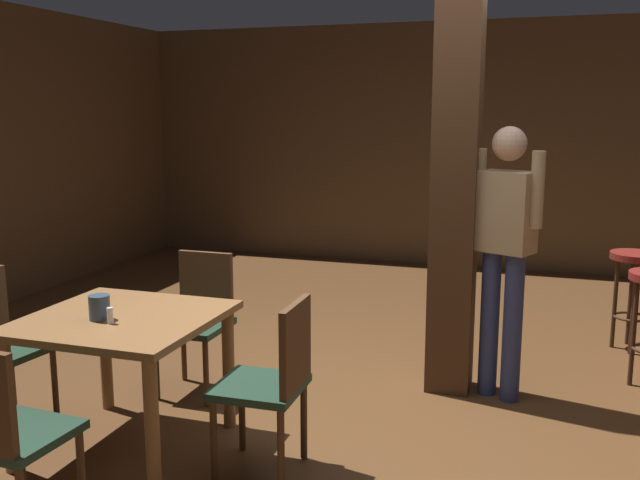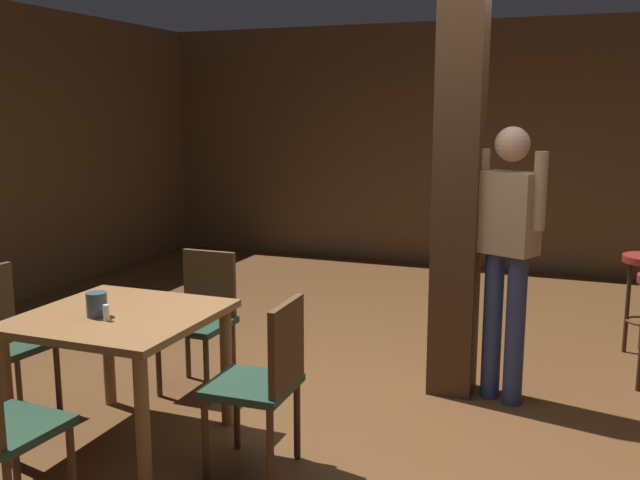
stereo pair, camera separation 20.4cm
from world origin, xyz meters
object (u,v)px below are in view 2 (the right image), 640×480
at_px(dining_table, 121,335).
at_px(chair_north, 201,313).
at_px(salt_shaker, 106,313).
at_px(chair_east, 265,377).
at_px(napkin_cup, 97,305).
at_px(standing_person, 508,245).
at_px(chair_west, 1,335).

height_order(dining_table, chair_north, chair_north).
height_order(chair_north, salt_shaker, chair_north).
relative_size(chair_east, napkin_cup, 6.85).
bearing_deg(chair_east, napkin_cup, -174.51).
relative_size(chair_north, standing_person, 0.52).
bearing_deg(napkin_cup, dining_table, 54.77).
bearing_deg(chair_north, napkin_cup, -93.12).
bearing_deg(standing_person, chair_west, -154.74).
bearing_deg(salt_shaker, chair_west, 168.37).
relative_size(napkin_cup, salt_shaker, 1.54).
height_order(dining_table, chair_east, chair_east).
bearing_deg(dining_table, chair_north, 91.01).
bearing_deg(napkin_cup, salt_shaker, -25.50).
bearing_deg(standing_person, chair_north, -165.79).
bearing_deg(chair_north, chair_east, -45.02).
relative_size(chair_north, napkin_cup, 6.85).
relative_size(chair_west, chair_north, 1.00).
bearing_deg(standing_person, salt_shaker, -140.99).
relative_size(dining_table, chair_west, 1.09).
height_order(dining_table, salt_shaker, salt_shaker).
relative_size(dining_table, standing_person, 0.56).
distance_m(dining_table, salt_shaker, 0.22).
distance_m(chair_north, standing_person, 2.00).
bearing_deg(salt_shaker, chair_north, 92.32).
distance_m(chair_west, napkin_cup, 0.89).
height_order(chair_east, salt_shaker, chair_east).
relative_size(dining_table, salt_shaker, 11.47).
relative_size(chair_west, napkin_cup, 6.85).
height_order(chair_north, napkin_cup, chair_north).
height_order(chair_west, chair_north, same).
xyz_separation_m(dining_table, chair_west, (-0.89, 0.05, -0.12)).
bearing_deg(chair_north, salt_shaker, -87.68).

